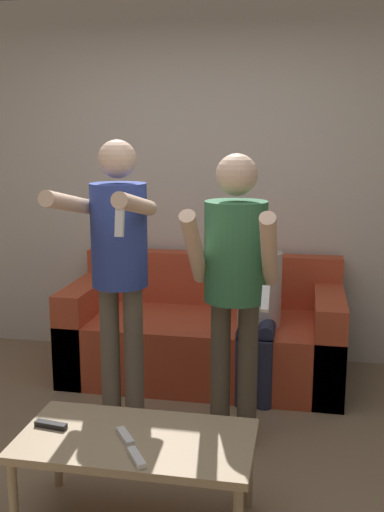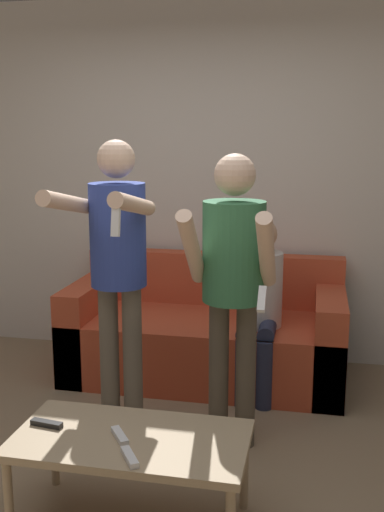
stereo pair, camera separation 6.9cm
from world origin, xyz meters
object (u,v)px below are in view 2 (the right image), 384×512
object	(u,v)px
person_standing_left	(117,256)
remote_near	(130,457)
remote_far	(47,424)
couch	(206,336)
coffee_table	(131,445)
person_seated	(259,299)
remote_mid	(120,436)
person_standing_right	(233,270)

from	to	relation	value
person_standing_left	remote_near	bearing A→B (deg)	-69.28
remote_far	couch	bearing A→B (deg)	76.81
coffee_table	remote_near	distance (m)	0.20
person_seated	remote_mid	world-z (taller)	person_seated
person_seated	remote_far	world-z (taller)	person_seated
couch	person_standing_right	world-z (taller)	person_standing_right
remote_far	coffee_table	bearing A→B (deg)	-1.56
coffee_table	remote_near	size ratio (longest dim) A/B	7.05
couch	remote_mid	world-z (taller)	couch
person_seated	coffee_table	distance (m)	1.61
coffee_table	couch	bearing A→B (deg)	89.72
person_seated	couch	bearing A→B (deg)	152.42
person_standing_right	remote_mid	xyz separation A→B (m)	(-0.37, -0.82, -0.57)
person_standing_left	person_seated	size ratio (longest dim) A/B	1.44
person_seated	remote_mid	size ratio (longest dim) A/B	8.19
person_seated	coffee_table	xyz separation A→B (m)	(-0.40, -1.54, -0.26)
coffee_table	remote_near	world-z (taller)	remote_near
person_standing_right	remote_near	world-z (taller)	person_standing_right
person_standing_right	remote_near	xyz separation A→B (m)	(-0.28, -0.97, -0.57)
coffee_table	remote_mid	world-z (taller)	remote_mid
person_seated	remote_near	bearing A→B (deg)	-101.44
person_standing_right	coffee_table	world-z (taller)	person_standing_right
remote_far	remote_mid	bearing A→B (deg)	-6.11
person_standing_left	person_seated	world-z (taller)	person_standing_left
person_seated	remote_mid	distance (m)	1.64
person_standing_left	coffee_table	distance (m)	1.07
couch	remote_far	world-z (taller)	couch
remote_near	remote_far	distance (m)	0.49
person_standing_left	person_standing_right	size ratio (longest dim) A/B	1.04
couch	remote_far	size ratio (longest dim) A/B	12.52
person_seated	remote_near	distance (m)	1.77
couch	person_standing_right	size ratio (longest dim) A/B	1.19
person_standing_right	remote_far	distance (m)	1.21
person_standing_left	remote_mid	bearing A→B (deg)	-71.51
couch	person_standing_left	size ratio (longest dim) A/B	1.14
couch	person_seated	xyz separation A→B (m)	(0.39, -0.21, 0.35)
couch	person_seated	world-z (taller)	person_seated
person_standing_left	remote_far	distance (m)	0.99
person_seated	remote_near	xyz separation A→B (m)	(-0.35, -1.72, -0.20)
person_standing_right	remote_mid	bearing A→B (deg)	-114.40
remote_mid	couch	bearing A→B (deg)	88.40
remote_mid	remote_far	bearing A→B (deg)	173.89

